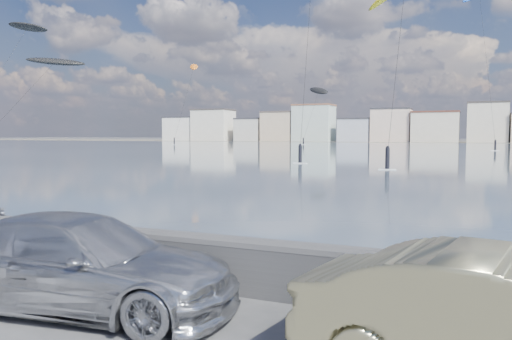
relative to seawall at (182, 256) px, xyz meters
The scene contains 11 objects.
ground 2.76m from the seawall, 90.00° to the right, with size 700.00×700.00×0.00m, color #333335.
bay_water 88.80m from the seawall, 90.00° to the left, with size 500.00×177.00×0.00m, color #2D414E.
far_shore_strip 197.30m from the seawall, 90.00° to the left, with size 500.00×60.00×0.00m, color #4C473D.
seawall is the anchor object (origin of this frame).
far_buildings 183.39m from the seawall, 89.59° to the left, with size 240.79×13.26×14.60m.
car_silver 1.98m from the seawall, 116.99° to the right, with size 2.20×5.42×1.57m, color #ACADB4.
car_champagne 5.92m from the seawall, 20.64° to the right, with size 1.69×4.85×1.60m, color tan.
kitesurfer_0 106.68m from the seawall, 138.81° to the left, with size 9.81×16.48×26.44m.
kitesurfer_7 140.21m from the seawall, 120.01° to the left, with size 6.21×15.81×24.34m.
kitesurfer_11 140.63m from the seawall, 104.89° to the left, with size 9.35×17.46×17.91m.
kitesurfer_13 75.50m from the seawall, 136.51° to the left, with size 9.90×17.52×15.31m.
Camera 1 is at (5.03, -5.47, 2.94)m, focal length 35.00 mm.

